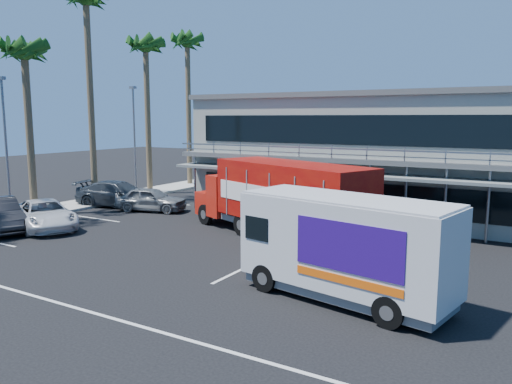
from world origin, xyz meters
The scene contains 14 objects.
ground centered at (0.00, 0.00, 0.00)m, with size 120.00×120.00×0.00m, color black.
building centered at (3.00, 14.94, 3.66)m, with size 22.40×12.00×7.30m.
curb_strip centered at (-15.00, 6.00, 0.08)m, with size 3.00×32.00×0.16m, color #A5A399.
palm_c centered at (-14.90, 3.00, 9.21)m, with size 2.80×2.80×10.75m.
palm_d centered at (-15.20, 8.00, 12.80)m, with size 2.80×2.80×14.75m.
palm_e centered at (-14.70, 13.00, 10.57)m, with size 2.80×2.80×12.25m.
palm_f centered at (-15.10, 18.50, 11.47)m, with size 2.80×2.80×13.25m.
light_pole_near centered at (-14.20, 1.00, 4.50)m, with size 0.50×0.25×8.09m.
light_pole_far centered at (-14.20, 11.00, 4.50)m, with size 0.50×0.25×8.09m.
red_truck centered at (0.91, 5.28, 2.06)m, with size 11.31×6.45×3.75m.
white_van centered at (6.61, -1.11, 1.79)m, with size 7.24×3.61×3.38m.
parked_car_c centered at (-10.92, 0.80, 0.76)m, with size 2.52×5.46×1.52m, color silver.
parked_car_d centered at (-12.50, 7.60, 0.84)m, with size 2.36×5.81×1.69m, color #282E35.
parked_car_e centered at (-9.50, 7.45, 0.76)m, with size 1.80×4.47×1.52m, color slate.
Camera 1 is at (12.06, -15.85, 5.86)m, focal length 35.00 mm.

